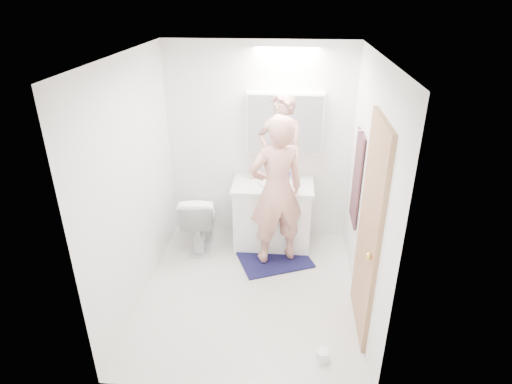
# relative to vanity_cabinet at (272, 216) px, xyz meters

# --- Properties ---
(floor) EXTENTS (2.50, 2.50, 0.00)m
(floor) POSITION_rel_vanity_cabinet_xyz_m (-0.19, -0.96, -0.39)
(floor) COLOR silver
(floor) RESTS_ON ground
(ceiling) EXTENTS (2.50, 2.50, 0.00)m
(ceiling) POSITION_rel_vanity_cabinet_xyz_m (-0.19, -0.96, 2.01)
(ceiling) COLOR white
(ceiling) RESTS_ON floor
(wall_back) EXTENTS (2.50, 0.00, 2.50)m
(wall_back) POSITION_rel_vanity_cabinet_xyz_m (-0.19, 0.29, 0.81)
(wall_back) COLOR white
(wall_back) RESTS_ON floor
(wall_front) EXTENTS (2.50, 0.00, 2.50)m
(wall_front) POSITION_rel_vanity_cabinet_xyz_m (-0.19, -2.21, 0.81)
(wall_front) COLOR white
(wall_front) RESTS_ON floor
(wall_left) EXTENTS (0.00, 2.50, 2.50)m
(wall_left) POSITION_rel_vanity_cabinet_xyz_m (-1.29, -0.96, 0.81)
(wall_left) COLOR white
(wall_left) RESTS_ON floor
(wall_right) EXTENTS (0.00, 2.50, 2.50)m
(wall_right) POSITION_rel_vanity_cabinet_xyz_m (0.91, -0.96, 0.81)
(wall_right) COLOR white
(wall_right) RESTS_ON floor
(vanity_cabinet) EXTENTS (0.90, 0.55, 0.78)m
(vanity_cabinet) POSITION_rel_vanity_cabinet_xyz_m (0.00, 0.00, 0.00)
(vanity_cabinet) COLOR white
(vanity_cabinet) RESTS_ON floor
(countertop) EXTENTS (0.95, 0.58, 0.04)m
(countertop) POSITION_rel_vanity_cabinet_xyz_m (-0.00, -0.00, 0.41)
(countertop) COLOR silver
(countertop) RESTS_ON vanity_cabinet
(sink_basin) EXTENTS (0.36, 0.36, 0.03)m
(sink_basin) POSITION_rel_vanity_cabinet_xyz_m (-0.00, 0.03, 0.45)
(sink_basin) COLOR silver
(sink_basin) RESTS_ON countertop
(faucet) EXTENTS (0.02, 0.02, 0.16)m
(faucet) POSITION_rel_vanity_cabinet_xyz_m (-0.00, 0.22, 0.51)
(faucet) COLOR #B4B4B9
(faucet) RESTS_ON countertop
(medicine_cabinet) EXTENTS (0.88, 0.14, 0.70)m
(medicine_cabinet) POSITION_rel_vanity_cabinet_xyz_m (0.11, 0.21, 1.11)
(medicine_cabinet) COLOR white
(medicine_cabinet) RESTS_ON wall_back
(mirror_panel) EXTENTS (0.84, 0.01, 0.66)m
(mirror_panel) POSITION_rel_vanity_cabinet_xyz_m (0.11, 0.13, 1.11)
(mirror_panel) COLOR silver
(mirror_panel) RESTS_ON medicine_cabinet
(toilet) EXTENTS (0.47, 0.75, 0.73)m
(toilet) POSITION_rel_vanity_cabinet_xyz_m (-0.88, -0.12, -0.03)
(toilet) COLOR white
(toilet) RESTS_ON floor
(bath_rug) EXTENTS (0.95, 0.81, 0.02)m
(bath_rug) POSITION_rel_vanity_cabinet_xyz_m (0.06, -0.38, -0.38)
(bath_rug) COLOR #191544
(bath_rug) RESTS_ON floor
(person) EXTENTS (0.73, 0.62, 1.71)m
(person) POSITION_rel_vanity_cabinet_xyz_m (0.06, -0.38, 0.51)
(person) COLOR tan
(person) RESTS_ON bath_rug
(door) EXTENTS (0.04, 0.80, 2.00)m
(door) POSITION_rel_vanity_cabinet_xyz_m (0.89, -1.31, 0.61)
(door) COLOR #A68053
(door) RESTS_ON wall_right
(door_knob) EXTENTS (0.06, 0.06, 0.06)m
(door_knob) POSITION_rel_vanity_cabinet_xyz_m (0.85, -1.61, 0.56)
(door_knob) COLOR gold
(door_knob) RESTS_ON door
(towel) EXTENTS (0.02, 0.42, 1.00)m
(towel) POSITION_rel_vanity_cabinet_xyz_m (0.89, -0.41, 0.71)
(towel) COLOR #14263E
(towel) RESTS_ON wall_right
(towel_hook) EXTENTS (0.07, 0.02, 0.02)m
(towel_hook) POSITION_rel_vanity_cabinet_xyz_m (0.88, -0.41, 1.23)
(towel_hook) COLOR silver
(towel_hook) RESTS_ON wall_right
(soap_bottle_a) EXTENTS (0.11, 0.11, 0.22)m
(soap_bottle_a) POSITION_rel_vanity_cabinet_xyz_m (-0.25, 0.15, 0.54)
(soap_bottle_a) COLOR #CAB282
(soap_bottle_a) RESTS_ON countertop
(soap_bottle_b) EXTENTS (0.10, 0.10, 0.16)m
(soap_bottle_b) POSITION_rel_vanity_cabinet_xyz_m (-0.21, 0.18, 0.51)
(soap_bottle_b) COLOR #5F8ECC
(soap_bottle_b) RESTS_ON countertop
(toothbrush_cup) EXTENTS (0.12, 0.12, 0.08)m
(toothbrush_cup) POSITION_rel_vanity_cabinet_xyz_m (0.16, 0.16, 0.47)
(toothbrush_cup) COLOR #3F49BE
(toothbrush_cup) RESTS_ON countertop
(toilet_paper_roll) EXTENTS (0.11, 0.11, 0.10)m
(toilet_paper_roll) POSITION_rel_vanity_cabinet_xyz_m (0.53, -1.82, -0.34)
(toilet_paper_roll) COLOR white
(toilet_paper_roll) RESTS_ON floor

